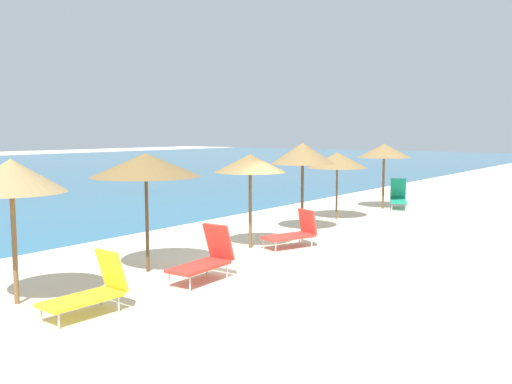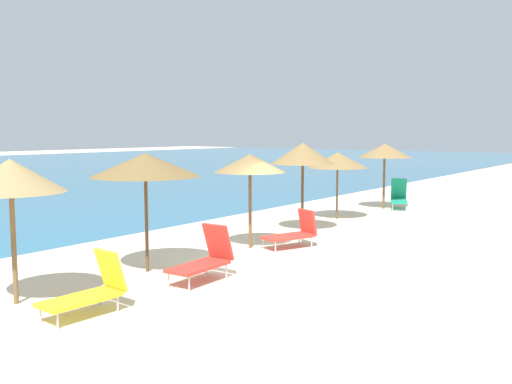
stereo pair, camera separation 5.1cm
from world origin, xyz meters
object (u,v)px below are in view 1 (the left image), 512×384
Objects in this scene: beach_umbrella_3 at (250,164)px; lounge_chair_1 at (205,258)px; lounge_chair_0 at (294,232)px; lounge_chair_2 at (91,290)px; lounge_chair_3 at (398,197)px; beach_umbrella_5 at (337,160)px; beach_umbrella_2 at (146,165)px; beach_umbrella_4 at (303,154)px; beach_umbrella_1 at (11,176)px; beach_umbrella_6 at (384,151)px.

beach_umbrella_3 is 4.00m from lounge_chair_1.
lounge_chair_0 is 6.99m from lounge_chair_2.
lounge_chair_1 is 0.97× the size of lounge_chair_3.
beach_umbrella_5 is 1.51× the size of lounge_chair_1.
beach_umbrella_2 is 6.62m from beach_umbrella_4.
beach_umbrella_1 is at bearing 179.13° from beach_umbrella_4.
beach_umbrella_6 is at bearing 23.45° from lounge_chair_3.
lounge_chair_1 is at bearing -168.35° from beach_umbrella_5.
lounge_chair_0 is at bearing 70.86° from lounge_chair_3.
beach_umbrella_4 is 1.05× the size of beach_umbrella_6.
beach_umbrella_4 is 1.16× the size of beach_umbrella_5.
beach_umbrella_1 is 1.65× the size of lounge_chair_0.
beach_umbrella_6 is at bearing 1.43° from beach_umbrella_4.
lounge_chair_1 is 2.90m from lounge_chair_2.
beach_umbrella_5 is (6.07, 0.63, -0.17)m from beach_umbrella_3.
beach_umbrella_6 reaches higher than lounge_chair_0.
beach_umbrella_3 is at bearing 60.86° from lounge_chair_0.
lounge_chair_2 is at bearing 69.61° from lounge_chair_3.
beach_umbrella_3 is at bearing -175.33° from beach_umbrella_4.
lounge_chair_3 reaches higher than lounge_chair_0.
lounge_chair_0 is (7.47, -1.32, -1.98)m from beach_umbrella_1.
lounge_chair_1 is at bearing -166.30° from beach_umbrella_4.
beach_umbrella_4 is at bearing -0.15° from beach_umbrella_2.
beach_umbrella_2 is 1.80× the size of lounge_chair_2.
lounge_chair_0 is at bearing -87.73° from lounge_chair_1.
beach_umbrella_5 reaches higher than lounge_chair_0.
lounge_chair_3 is (10.21, -0.04, -1.86)m from beach_umbrella_3.
beach_umbrella_3 reaches higher than beach_umbrella_5.
lounge_chair_2 is at bearing 112.19° from lounge_chair_0.
lounge_chair_3 is at bearing -1.31° from beach_umbrella_2.
beach_umbrella_5 is at bearing -81.47° from lounge_chair_1.
beach_umbrella_4 is 1.74× the size of lounge_chair_0.
beach_umbrella_1 is 2.58m from lounge_chair_2.
beach_umbrella_1 is at bearing 64.06° from lounge_chair_3.
beach_umbrella_1 reaches higher than lounge_chair_0.
beach_umbrella_6 is at bearing 0.06° from beach_umbrella_1.
beach_umbrella_6 reaches higher than lounge_chair_2.
beach_umbrella_4 reaches higher than lounge_chair_2.
beach_umbrella_2 is 3.54m from beach_umbrella_3.
beach_umbrella_2 is 1.05× the size of beach_umbrella_3.
beach_umbrella_2 is 9.61m from beach_umbrella_5.
beach_umbrella_2 is at bearing 175.64° from beach_umbrella_3.
lounge_chair_1 is at bearing -81.40° from beach_umbrella_2.
beach_umbrella_2 is 2.53m from lounge_chair_1.
beach_umbrella_6 is (9.70, 0.42, 0.08)m from beach_umbrella_3.
beach_umbrella_6 is at bearing -85.58° from lounge_chair_1.
lounge_chair_1 reaches higher than lounge_chair_0.
lounge_chair_3 is at bearing -87.79° from lounge_chair_1.
beach_umbrella_6 is 1.65× the size of lounge_chair_0.
beach_umbrella_6 is 1.67× the size of lounge_chair_1.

